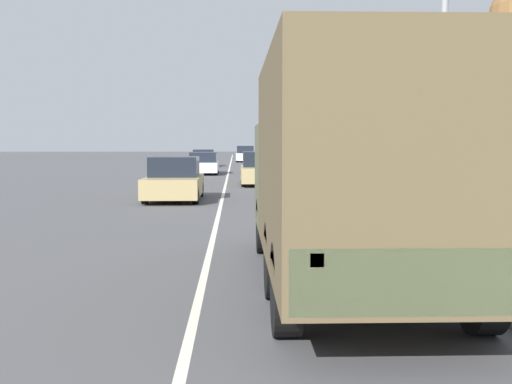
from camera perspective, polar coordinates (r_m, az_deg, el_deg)
name	(u,v)px	position (r m, az deg, el deg)	size (l,w,h in m)	color
ground_plane	(228,176)	(38.72, -2.54, 1.43)	(180.00, 180.00, 0.00)	#4C4C4F
lane_centre_stripe	(228,176)	(38.72, -2.54, 1.43)	(0.12, 120.00, 0.00)	silver
sidewalk_right	(302,175)	(38.92, 4.10, 1.53)	(1.80, 120.00, 0.12)	beige
grass_strip_right	(374,176)	(39.61, 10.45, 1.44)	(7.00, 120.00, 0.02)	olive
military_truck	(349,168)	(9.17, 8.28, 2.12)	(2.43, 7.78, 3.17)	#545B3D
car_nearest_ahead	(174,181)	(23.04, -7.27, 1.02)	(1.90, 4.42, 1.55)	tan
car_second_ahead	(259,170)	(31.07, 0.27, 1.98)	(1.74, 4.84, 1.59)	tan
car_third_ahead	(203,164)	(41.20, -4.70, 2.49)	(1.91, 4.82, 1.39)	silver
car_fourth_ahead	(204,159)	(53.42, -4.69, 2.97)	(1.86, 4.61, 1.41)	silver
car_farthest_ahead	(245,155)	(65.13, -0.96, 3.34)	(1.90, 4.36, 1.62)	silver
lamp_post	(435,14)	(13.97, 15.65, 14.96)	(1.69, 0.24, 7.72)	gray
utility_box	(489,218)	(15.35, 20.02, -2.20)	(0.55, 0.45, 0.70)	#3D7042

